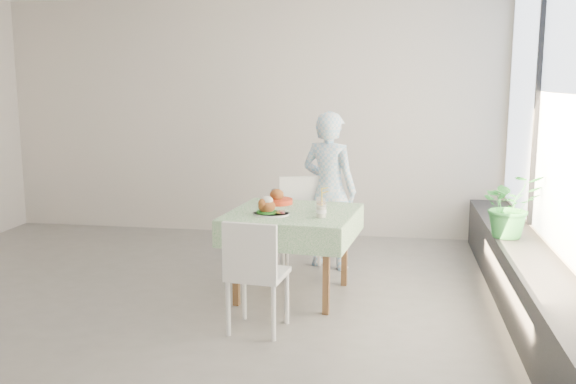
% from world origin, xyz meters
% --- Properties ---
extents(floor, '(6.00, 6.00, 0.00)m').
position_xyz_m(floor, '(0.00, 0.00, 0.00)').
color(floor, slate).
rests_on(floor, ground).
extents(wall_back, '(6.00, 0.02, 2.80)m').
position_xyz_m(wall_back, '(0.00, 2.50, 1.40)').
color(wall_back, beige).
rests_on(wall_back, ground).
extents(wall_right, '(0.02, 5.00, 2.80)m').
position_xyz_m(wall_right, '(3.00, 0.00, 1.40)').
color(wall_right, beige).
rests_on(wall_right, ground).
extents(window_pane, '(0.01, 4.80, 2.18)m').
position_xyz_m(window_pane, '(2.97, 0.00, 1.65)').
color(window_pane, '#D1E0F9').
rests_on(window_pane, ground).
extents(window_ledge, '(0.40, 4.80, 0.50)m').
position_xyz_m(window_ledge, '(2.80, 0.00, 0.25)').
color(window_ledge, black).
rests_on(window_ledge, ground).
extents(cafe_table, '(1.15, 1.15, 0.74)m').
position_xyz_m(cafe_table, '(0.89, 0.25, 0.46)').
color(cafe_table, brown).
rests_on(cafe_table, ground).
extents(chair_far, '(0.53, 0.53, 0.91)m').
position_xyz_m(chair_far, '(0.88, 0.95, 0.28)').
color(chair_far, white).
rests_on(chair_far, ground).
extents(chair_near, '(0.45, 0.45, 0.85)m').
position_xyz_m(chair_near, '(0.76, -0.58, 0.26)').
color(chair_near, white).
rests_on(chair_near, ground).
extents(diner, '(0.66, 0.55, 1.55)m').
position_xyz_m(diner, '(1.11, 1.16, 0.78)').
color(diner, '#94CBEE').
rests_on(diner, ground).
extents(main_dish, '(0.31, 0.31, 0.16)m').
position_xyz_m(main_dish, '(0.72, 0.07, 0.79)').
color(main_dish, white).
rests_on(main_dish, cafe_table).
extents(juice_cup_orange, '(0.09, 0.09, 0.25)m').
position_xyz_m(juice_cup_orange, '(1.13, 0.26, 0.80)').
color(juice_cup_orange, white).
rests_on(juice_cup_orange, cafe_table).
extents(juice_cup_lemonade, '(0.09, 0.09, 0.25)m').
position_xyz_m(juice_cup_lemonade, '(1.15, 0.05, 0.80)').
color(juice_cup_lemonade, white).
rests_on(juice_cup_lemonade, cafe_table).
extents(second_dish, '(0.29, 0.29, 0.14)m').
position_xyz_m(second_dish, '(0.69, 0.57, 0.78)').
color(second_dish, red).
rests_on(second_dish, cafe_table).
extents(potted_plant, '(0.59, 0.54, 0.56)m').
position_xyz_m(potted_plant, '(2.73, 0.62, 0.78)').
color(potted_plant, '#256F34').
rests_on(potted_plant, window_ledge).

